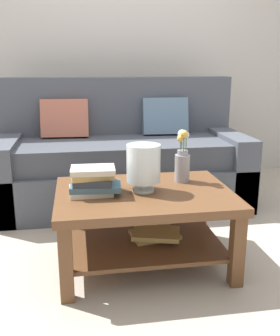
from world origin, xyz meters
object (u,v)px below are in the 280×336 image
couch (121,161)px  coffee_table (145,212)px  glass_hurricane_vase (143,164)px  book_stack_main (93,181)px  flower_pitcher (182,161)px

couch → coffee_table: bearing=-89.7°
couch → glass_hurricane_vase: size_ratio=7.52×
coffee_table → book_stack_main: 0.36m
book_stack_main → couch: bearing=75.7°
coffee_table → glass_hurricane_vase: size_ratio=3.70×
couch → glass_hurricane_vase: 1.17m
coffee_table → couch: bearing=90.3°
coffee_table → book_stack_main: bearing=179.9°
book_stack_main → flower_pitcher: 0.59m
couch → coffee_table: 1.14m
couch → glass_hurricane_vase: couch is taller
book_stack_main → glass_hurricane_vase: bearing=0.9°
glass_hurricane_vase → book_stack_main: bearing=-179.1°
coffee_table → glass_hurricane_vase: bearing=145.2°
glass_hurricane_vase → couch: bearing=90.0°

